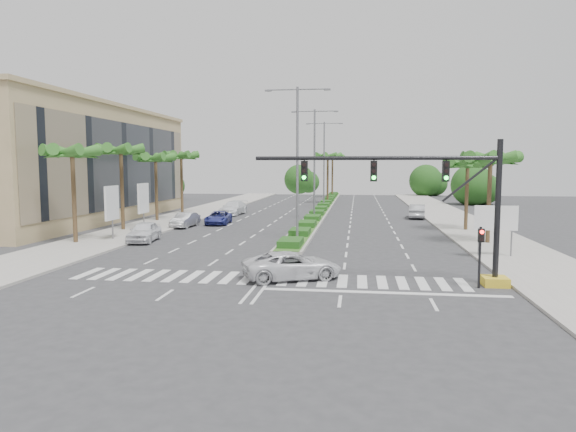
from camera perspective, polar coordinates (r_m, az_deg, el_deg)
name	(u,v)px	position (r m, az deg, el deg)	size (l,w,h in m)	color
ground	(266,279)	(27.15, -2.45, -6.99)	(160.00, 160.00, 0.00)	#333335
footpath_right	(479,233)	(47.62, 20.42, -1.81)	(6.00, 120.00, 0.15)	gray
footpath_left	(146,228)	(50.53, -15.52, -1.25)	(6.00, 120.00, 0.15)	gray
median	(323,208)	(71.47, 3.94, 0.91)	(2.20, 75.00, 0.20)	gray
median_grass	(323,207)	(71.46, 3.94, 1.00)	(1.80, 75.00, 0.04)	#224F1B
building	(72,165)	(60.46, -22.89, 5.23)	(12.00, 36.00, 12.00)	tan
signal_gantry	(450,216)	(26.59, 17.59, 0.03)	(12.60, 1.20, 7.20)	gold
pedestrian_signal	(480,247)	(26.36, 20.60, -3.21)	(0.28, 0.36, 3.00)	black
direction_sign	(496,220)	(35.35, 22.10, -0.44)	(2.70, 0.11, 3.40)	slate
billboard_near	(112,203)	(42.75, -18.99, 1.32)	(0.18, 2.10, 4.35)	slate
billboard_far	(143,199)	(48.17, -15.78, 1.86)	(0.18, 2.10, 4.35)	slate
palm_left_near	(72,155)	(41.86, -22.85, 6.22)	(4.57, 4.68, 7.55)	brown
palm_left_mid	(121,153)	(48.93, -18.08, 6.68)	(4.57, 4.68, 7.95)	brown
palm_left_far	(156,160)	(56.23, -14.50, 6.00)	(4.57, 4.68, 7.35)	brown
palm_left_end	(181,158)	(63.72, -11.78, 6.34)	(4.57, 4.68, 7.75)	brown
palm_right_near	(490,162)	(41.26, 21.58, 5.60)	(4.57, 4.68, 7.05)	brown
palm_right_far	(468,166)	(49.06, 19.34, 5.27)	(4.57, 4.68, 6.75)	brown
palm_median_a	(328,158)	(81.22, 4.44, 6.46)	(4.57, 4.68, 8.05)	brown
palm_median_b	(332,159)	(96.20, 4.96, 6.31)	(4.57, 4.68, 8.05)	brown
streetlight_near	(297,154)	(40.36, 1.05, 6.86)	(5.10, 0.25, 12.00)	slate
streetlight_mid	(314,158)	(56.28, 2.96, 6.49)	(5.10, 0.25, 12.00)	slate
streetlight_far	(324,159)	(72.24, 4.03, 6.28)	(5.10, 0.25, 12.00)	slate
car_parked_a	(144,232)	(41.65, -15.68, -1.69)	(1.86, 4.63, 1.58)	white
car_parked_b	(185,220)	(50.56, -11.36, -0.43)	(1.50, 4.30, 1.42)	silver
car_parked_c	(218,218)	(52.62, -7.74, -0.19)	(2.19, 4.75, 1.32)	navy
car_parked_d	(233,208)	(62.61, -6.09, 0.89)	(2.30, 5.65, 1.64)	white
car_crossing	(292,265)	(26.97, 0.46, -5.52)	(2.38, 5.17, 1.44)	silver
car_right	(417,211)	(59.84, 14.14, 0.52)	(1.70, 4.86, 1.60)	#AAABAE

